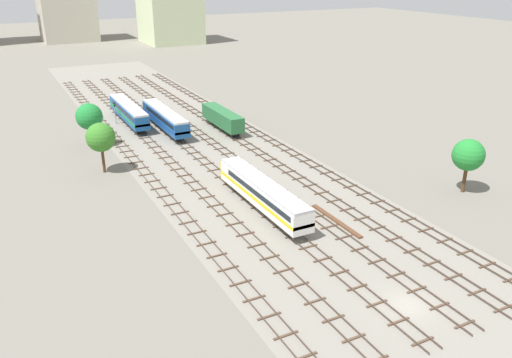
% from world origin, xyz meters
% --- Properties ---
extents(ground_plane, '(480.00, 480.00, 0.00)m').
position_xyz_m(ground_plane, '(0.00, 56.00, 0.00)').
color(ground_plane, slate).
extents(ballast_bed, '(28.83, 176.00, 0.01)m').
position_xyz_m(ballast_bed, '(0.00, 56.00, 0.00)').
color(ballast_bed, gray).
rests_on(ballast_bed, ground).
extents(track_far_left, '(2.40, 126.00, 0.29)m').
position_xyz_m(track_far_left, '(-12.41, 57.00, 0.14)').
color(track_far_left, '#47382D').
rests_on(track_far_left, ground).
extents(track_left, '(2.40, 126.00, 0.29)m').
position_xyz_m(track_left, '(-7.45, 57.00, 0.14)').
color(track_left, '#47382D').
rests_on(track_left, ground).
extents(track_centre_left, '(2.40, 126.00, 0.29)m').
position_xyz_m(track_centre_left, '(-2.48, 57.00, 0.14)').
color(track_centre_left, '#47382D').
rests_on(track_centre_left, ground).
extents(track_centre, '(2.40, 126.00, 0.29)m').
position_xyz_m(track_centre, '(2.48, 57.00, 0.14)').
color(track_centre, '#47382D').
rests_on(track_centre, ground).
extents(track_centre_right, '(2.40, 126.00, 0.29)m').
position_xyz_m(track_centre_right, '(7.45, 57.00, 0.14)').
color(track_centre_right, '#47382D').
rests_on(track_centre_right, ground).
extents(track_right, '(2.40, 126.00, 0.29)m').
position_xyz_m(track_right, '(12.41, 57.00, 0.14)').
color(track_right, '#47382D').
rests_on(track_right, ground).
extents(diesel_railcar_centre_left_nearest, '(2.96, 20.50, 3.80)m').
position_xyz_m(diesel_railcar_centre_left_nearest, '(-2.48, 24.42, 2.60)').
color(diesel_railcar_centre_left_nearest, white).
rests_on(diesel_railcar_centre_left_nearest, ground).
extents(freight_boxcar_centre_right_near, '(2.87, 14.00, 3.60)m').
position_xyz_m(freight_boxcar_centre_right_near, '(7.45, 59.66, 2.45)').
color(freight_boxcar_centre_right_near, '#286638').
rests_on(freight_boxcar_centre_right_near, ground).
extents(diesel_railcar_centre_left_mid, '(2.96, 20.50, 3.80)m').
position_xyz_m(diesel_railcar_centre_left_mid, '(-2.48, 64.49, 2.60)').
color(diesel_railcar_centre_left_mid, '#194C8C').
rests_on(diesel_railcar_centre_left_mid, ground).
extents(diesel_railcar_left_midfar, '(2.96, 20.50, 3.80)m').
position_xyz_m(diesel_railcar_left_midfar, '(-7.45, 72.32, 2.60)').
color(diesel_railcar_left_midfar, '#194C8C').
rests_on(diesel_railcar_left_midfar, ground).
extents(signal_post_nearest, '(0.28, 0.47, 4.53)m').
position_xyz_m(signal_post_nearest, '(-9.93, 73.38, 2.92)').
color(signal_post_nearest, gray).
rests_on(signal_post_nearest, ground).
extents(lineside_tree_0, '(4.43, 4.43, 7.85)m').
position_xyz_m(lineside_tree_0, '(-17.84, 47.63, 5.61)').
color(lineside_tree_0, '#4C331E').
rests_on(lineside_tree_0, ground).
extents(lineside_tree_1, '(4.59, 4.59, 7.75)m').
position_xyz_m(lineside_tree_1, '(-16.99, 61.00, 5.44)').
color(lineside_tree_1, '#4C331E').
rests_on(lineside_tree_1, ground).
extents(lineside_tree_2, '(4.43, 4.43, 7.72)m').
position_xyz_m(lineside_tree_2, '(25.45, 16.83, 5.47)').
color(lineside_tree_2, '#4C331E').
rests_on(lineside_tree_2, ground).
extents(skyline_tower_1, '(21.36, 20.59, 32.50)m').
position_xyz_m(skyline_tower_1, '(2.65, 208.00, 16.25)').
color(skyline_tower_1, '#B7B09E').
rests_on(skyline_tower_1, ground).
extents(skyline_tower_2, '(21.20, 23.77, 32.12)m').
position_xyz_m(skyline_tower_2, '(38.77, 182.36, 16.06)').
color(skyline_tower_2, beige).
rests_on(skyline_tower_2, ground).
extents(spare_rail_bundle, '(0.60, 10.00, 0.24)m').
position_xyz_m(spare_rail_bundle, '(4.16, 17.41, 0.12)').
color(spare_rail_bundle, brown).
rests_on(spare_rail_bundle, ground).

